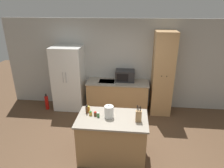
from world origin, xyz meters
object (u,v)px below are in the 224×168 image
Objects in this scene: spice_bottle_tall_dark at (89,109)px; kettle at (109,112)px; microwave at (125,76)px; spice_bottle_pale_salt at (87,109)px; refrigerator at (69,79)px; spice_bottle_short_red at (95,114)px; spice_bottle_amber_oil at (91,113)px; knife_block at (139,116)px; pantry_cabinet at (162,74)px; fire_extinguisher at (47,102)px; spice_bottle_green_herb at (98,115)px.

kettle is (0.43, -0.15, 0.06)m from spice_bottle_tall_dark.
microwave is 3.02× the size of spice_bottle_pale_salt.
refrigerator is 2.43m from kettle.
spice_bottle_tall_dark is 0.46m from kettle.
refrigerator is at bearing 120.49° from spice_bottle_short_red.
knife_block is at bearing -7.40° from spice_bottle_amber_oil.
kettle is (0.37, -0.03, 0.08)m from spice_bottle_amber_oil.
pantry_cabinet is at bearing 52.23° from spice_bottle_short_red.
spice_bottle_amber_oil is 0.13m from spice_bottle_pale_salt.
spice_bottle_pale_salt is (-1.02, 0.19, -0.03)m from knife_block.
spice_bottle_amber_oil is (-1.62, -1.95, -0.20)m from pantry_cabinet.
kettle is at bearing -96.00° from microwave.
spice_bottle_tall_dark is at bearing -61.34° from refrigerator.
refrigerator is 1.00m from fire_extinguisher.
kettle is at bearing -12.46° from spice_bottle_pale_salt.
knife_block is 0.94m from spice_bottle_amber_oil.
microwave reaches higher than kettle.
kettle is (-0.56, 0.09, 0.00)m from knife_block.
microwave is 2.08m from kettle.
spice_bottle_green_herb is at bearing -58.60° from refrigerator.
spice_bottle_amber_oil is 0.18× the size of fire_extinguisher.
microwave is at bearing 3.47° from refrigerator.
spice_bottle_amber_oil is (1.05, -1.94, 0.02)m from refrigerator.
spice_bottle_amber_oil is 2.56m from fire_extinguisher.
spice_bottle_short_red is 0.34× the size of kettle.
kettle is at bearing 170.67° from knife_block.
spice_bottle_short_red is 0.18× the size of fire_extinguisher.
fire_extinguisher is at bearing -172.79° from microwave.
spice_bottle_short_red is 0.21m from spice_bottle_pale_salt.
microwave reaches higher than spice_bottle_green_herb.
spice_bottle_short_red is (1.15, -1.95, 0.02)m from refrigerator.
spice_bottle_amber_oil is at bearing -45.40° from fire_extinguisher.
fire_extinguisher is at bearing 136.35° from spice_bottle_green_herb.
kettle is (-0.22, -2.07, -0.02)m from microwave.
kettle is at bearing -4.40° from spice_bottle_amber_oil.
spice_bottle_short_red is at bearing 176.07° from kettle.
spice_bottle_amber_oil is at bearing -129.58° from pantry_cabinet.
spice_bottle_amber_oil is at bearing 174.25° from spice_bottle_short_red.
spice_bottle_short_red is at bearing 172.42° from knife_block.
spice_bottle_green_herb is at bearing -126.02° from pantry_cabinet.
spice_bottle_short_red is at bearing -44.04° from fire_extinguisher.
kettle is at bearing -3.93° from spice_bottle_short_red.
spice_bottle_amber_oil is 0.38m from kettle.
spice_bottle_tall_dark reaches higher than spice_bottle_amber_oil.
spice_bottle_short_red is at bearing 149.41° from spice_bottle_green_herb.
knife_block reaches higher than microwave.
microwave is 2.11m from spice_bottle_short_red.
refrigerator is 3.79× the size of fire_extinguisher.
spice_bottle_pale_salt is (-0.68, -1.96, -0.05)m from microwave.
spice_bottle_tall_dark is at bearing 116.37° from spice_bottle_amber_oil.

